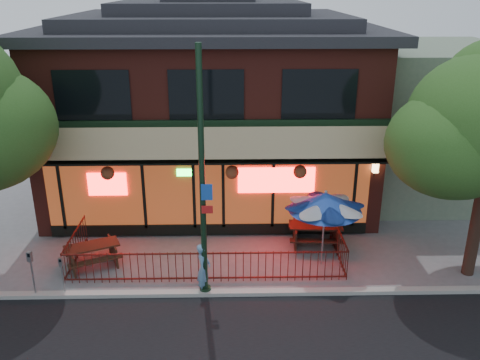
{
  "coord_description": "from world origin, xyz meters",
  "views": [
    {
      "loc": [
        0.73,
        -12.83,
        8.32
      ],
      "look_at": [
        1.05,
        2.0,
        2.54
      ],
      "focal_mm": 38.0,
      "sensor_mm": 36.0,
      "label": 1
    }
  ],
  "objects_px": {
    "street_light": "(203,192)",
    "pedestrian": "(204,269)",
    "patio_umbrella": "(325,202)",
    "parking_meter_near": "(62,270)",
    "picnic_table_left": "(92,252)",
    "picnic_table_right": "(315,232)",
    "parking_meter_far": "(31,267)"
  },
  "relations": [
    {
      "from": "patio_umbrella",
      "to": "parking_meter_near",
      "type": "relative_size",
      "value": 2.11
    },
    {
      "from": "street_light",
      "to": "pedestrian",
      "type": "distance_m",
      "value": 2.38
    },
    {
      "from": "picnic_table_right",
      "to": "parking_meter_near",
      "type": "distance_m",
      "value": 8.11
    },
    {
      "from": "street_light",
      "to": "picnic_table_left",
      "type": "distance_m",
      "value": 4.79
    },
    {
      "from": "patio_umbrella",
      "to": "parking_meter_far",
      "type": "distance_m",
      "value": 8.63
    },
    {
      "from": "picnic_table_left",
      "to": "parking_meter_near",
      "type": "bearing_deg",
      "value": -103.68
    },
    {
      "from": "patio_umbrella",
      "to": "parking_meter_near",
      "type": "xyz_separation_m",
      "value": [
        -7.6,
        -1.52,
        -1.35
      ]
    },
    {
      "from": "parking_meter_far",
      "to": "picnic_table_left",
      "type": "bearing_deg",
      "value": 55.14
    },
    {
      "from": "street_light",
      "to": "parking_meter_far",
      "type": "height_order",
      "value": "street_light"
    },
    {
      "from": "picnic_table_right",
      "to": "parking_meter_near",
      "type": "bearing_deg",
      "value": -159.77
    },
    {
      "from": "parking_meter_far",
      "to": "patio_umbrella",
      "type": "bearing_deg",
      "value": 10.76
    },
    {
      "from": "picnic_table_left",
      "to": "pedestrian",
      "type": "xyz_separation_m",
      "value": [
        3.57,
        -1.59,
        0.31
      ]
    },
    {
      "from": "picnic_table_left",
      "to": "patio_umbrella",
      "type": "bearing_deg",
      "value": -1.02
    },
    {
      "from": "parking_meter_near",
      "to": "picnic_table_right",
      "type": "bearing_deg",
      "value": 20.23
    },
    {
      "from": "street_light",
      "to": "pedestrian",
      "type": "bearing_deg",
      "value": 120.92
    },
    {
      "from": "picnic_table_left",
      "to": "pedestrian",
      "type": "distance_m",
      "value": 3.92
    },
    {
      "from": "patio_umbrella",
      "to": "pedestrian",
      "type": "xyz_separation_m",
      "value": [
        -3.63,
        -1.47,
        -1.39
      ]
    },
    {
      "from": "picnic_table_right",
      "to": "patio_umbrella",
      "type": "bearing_deg",
      "value": -90.0
    },
    {
      "from": "parking_meter_near",
      "to": "picnic_table_left",
      "type": "bearing_deg",
      "value": 76.32
    },
    {
      "from": "picnic_table_right",
      "to": "pedestrian",
      "type": "xyz_separation_m",
      "value": [
        -3.63,
        -2.75,
        0.28
      ]
    },
    {
      "from": "pedestrian",
      "to": "parking_meter_near",
      "type": "height_order",
      "value": "pedestrian"
    },
    {
      "from": "pedestrian",
      "to": "parking_meter_far",
      "type": "height_order",
      "value": "pedestrian"
    },
    {
      "from": "pedestrian",
      "to": "patio_umbrella",
      "type": "bearing_deg",
      "value": -55.54
    },
    {
      "from": "street_light",
      "to": "pedestrian",
      "type": "height_order",
      "value": "street_light"
    },
    {
      "from": "patio_umbrella",
      "to": "parking_meter_near",
      "type": "height_order",
      "value": "patio_umbrella"
    },
    {
      "from": "street_light",
      "to": "parking_meter_near",
      "type": "height_order",
      "value": "street_light"
    },
    {
      "from": "picnic_table_left",
      "to": "picnic_table_right",
      "type": "distance_m",
      "value": 7.29
    },
    {
      "from": "picnic_table_right",
      "to": "parking_meter_near",
      "type": "height_order",
      "value": "parking_meter_near"
    },
    {
      "from": "parking_meter_far",
      "to": "parking_meter_near",
      "type": "bearing_deg",
      "value": 5.71
    },
    {
      "from": "patio_umbrella",
      "to": "pedestrian",
      "type": "relative_size",
      "value": 1.64
    },
    {
      "from": "street_light",
      "to": "picnic_table_right",
      "type": "height_order",
      "value": "street_light"
    },
    {
      "from": "pedestrian",
      "to": "parking_meter_near",
      "type": "bearing_deg",
      "value": 103.2
    }
  ]
}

